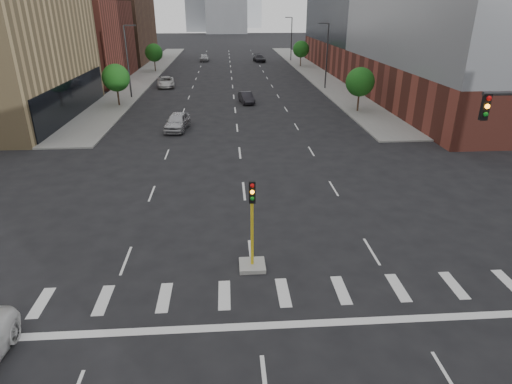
{
  "coord_description": "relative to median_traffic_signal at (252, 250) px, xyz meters",
  "views": [
    {
      "loc": [
        -0.98,
        -7.83,
        11.17
      ],
      "look_at": [
        0.39,
        12.04,
        2.5
      ],
      "focal_mm": 30.0,
      "sensor_mm": 36.0,
      "label": 1
    }
  ],
  "objects": [
    {
      "name": "tree_right_near",
      "position": [
        14.0,
        31.03,
        2.42
      ],
      "size": [
        3.2,
        3.2,
        4.85
      ],
      "color": "#382619",
      "rests_on": "ground"
    },
    {
      "name": "sidewalk_left_far",
      "position": [
        -15.0,
        65.03,
        -0.9
      ],
      "size": [
        5.0,
        92.0,
        0.15
      ],
      "primitive_type": "cube",
      "color": "gray",
      "rests_on": "ground"
    },
    {
      "name": "car_mid_right",
      "position": [
        1.5,
        36.94,
        -0.3
      ],
      "size": [
        2.06,
        4.24,
        1.34
      ],
      "primitive_type": "imported",
      "rotation": [
        0.0,
        0.0,
        0.16
      ],
      "color": "black",
      "rests_on": "ground"
    },
    {
      "name": "building_left_far_a",
      "position": [
        -27.5,
        57.03,
        5.03
      ],
      "size": [
        20.0,
        22.0,
        12.0
      ],
      "primitive_type": "cube",
      "color": "brown",
      "rests_on": "ground"
    },
    {
      "name": "sidewalk_right_far",
      "position": [
        15.0,
        65.03,
        -0.9
      ],
      "size": [
        5.0,
        92.0,
        0.15
      ],
      "primitive_type": "cube",
      "color": "gray",
      "rests_on": "ground"
    },
    {
      "name": "building_left_far_b",
      "position": [
        -27.5,
        83.03,
        5.53
      ],
      "size": [
        20.0,
        24.0,
        13.0
      ],
      "primitive_type": "cube",
      "color": "brown",
      "rests_on": "ground"
    },
    {
      "name": "streetlight_right_a",
      "position": [
        13.41,
        46.03,
        4.04
      ],
      "size": [
        1.6,
        0.22,
        9.07
      ],
      "color": "#2D2D30",
      "rests_on": "ground"
    },
    {
      "name": "tree_left_near",
      "position": [
        -14.0,
        36.03,
        2.42
      ],
      "size": [
        3.2,
        3.2,
        4.85
      ],
      "color": "#382619",
      "rests_on": "ground"
    },
    {
      "name": "car_far_left",
      "position": [
        -10.02,
        49.42,
        -0.23
      ],
      "size": [
        3.14,
        5.6,
        1.48
      ],
      "primitive_type": "imported",
      "rotation": [
        0.0,
        0.0,
        0.13
      ],
      "color": "#B5B5B5",
      "rests_on": "ground"
    },
    {
      "name": "streetlight_right_b",
      "position": [
        13.41,
        81.03,
        4.04
      ],
      "size": [
        1.6,
        0.22,
        9.07
      ],
      "color": "#2D2D30",
      "rests_on": "ground"
    },
    {
      "name": "streetlight_left",
      "position": [
        -13.41,
        41.03,
        4.04
      ],
      "size": [
        1.6,
        0.22,
        9.07
      ],
      "color": "#2D2D30",
      "rests_on": "ground"
    },
    {
      "name": "median_traffic_signal",
      "position": [
        0.0,
        0.0,
        0.0
      ],
      "size": [
        1.2,
        1.2,
        4.4
      ],
      "color": "#999993",
      "rests_on": "ground"
    },
    {
      "name": "tree_left_far",
      "position": [
        -14.0,
        66.03,
        2.42
      ],
      "size": [
        3.2,
        3.2,
        4.85
      ],
      "color": "#382619",
      "rests_on": "ground"
    },
    {
      "name": "building_right_main",
      "position": [
        29.5,
        51.03,
        10.03
      ],
      "size": [
        24.0,
        70.0,
        22.0
      ],
      "color": "brown",
      "rests_on": "ground"
    },
    {
      "name": "car_deep_right",
      "position": [
        6.38,
        79.9,
        -0.21
      ],
      "size": [
        2.68,
        5.43,
        1.52
      ],
      "primitive_type": "imported",
      "rotation": [
        0.0,
        0.0,
        0.11
      ],
      "color": "black",
      "rests_on": "ground"
    },
    {
      "name": "car_distant",
      "position": [
        -5.62,
        82.2,
        -0.16
      ],
      "size": [
        1.96,
        4.77,
        1.62
      ],
      "primitive_type": "imported",
      "rotation": [
        0.0,
        0.0,
        -0.01
      ],
      "color": "#A4A5A9",
      "rests_on": "ground"
    },
    {
      "name": "tree_right_far",
      "position": [
        14.0,
        71.03,
        2.42
      ],
      "size": [
        3.2,
        3.2,
        4.85
      ],
      "color": "#382619",
      "rests_on": "ground"
    },
    {
      "name": "car_near_left",
      "position": [
        -5.85,
        24.67,
        -0.14
      ],
      "size": [
        2.53,
        5.07,
        1.66
      ],
      "primitive_type": "imported",
      "rotation": [
        0.0,
        0.0,
        -0.12
      ],
      "color": "#ACADB1",
      "rests_on": "ground"
    }
  ]
}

